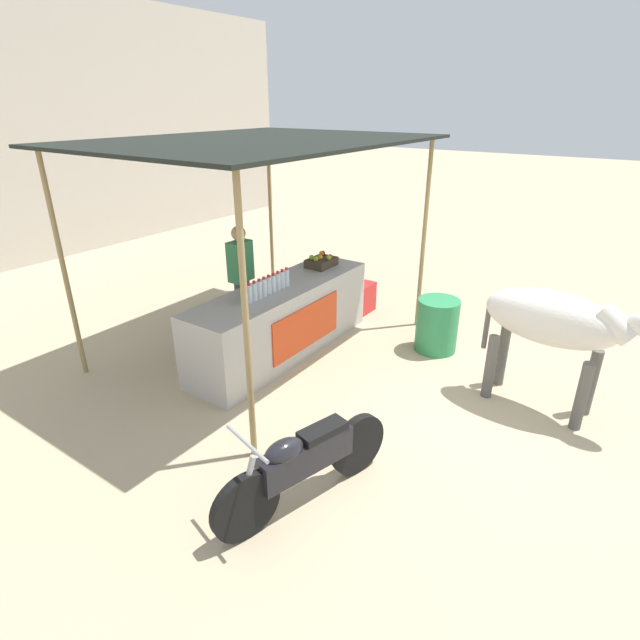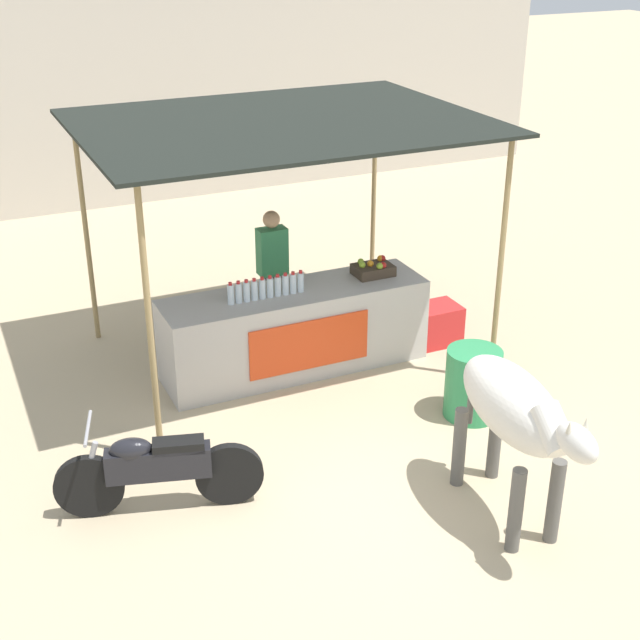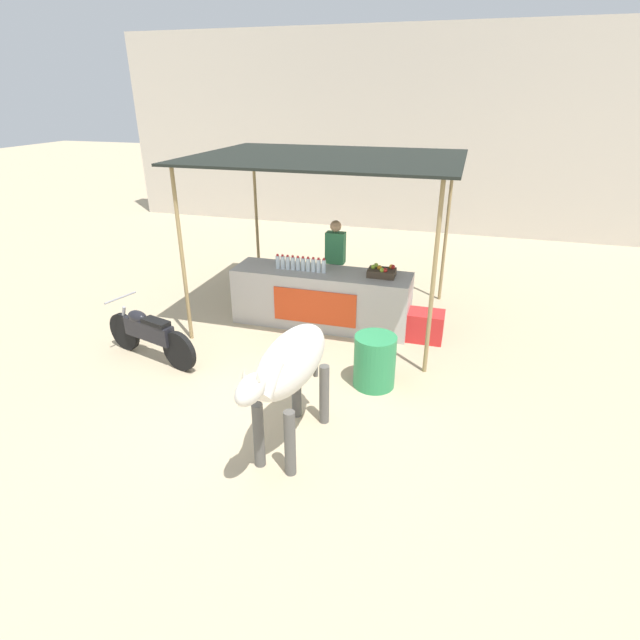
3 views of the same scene
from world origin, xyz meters
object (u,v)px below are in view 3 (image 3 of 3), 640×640
stall_counter (321,298)px  water_barrel (375,361)px  cooler_box (424,326)px  cow (290,367)px  motorcycle_parked (149,333)px  fruit_crate (382,272)px  vendor_behind_counter (335,264)px

stall_counter → water_barrel: (1.25, -1.70, -0.11)m
cooler_box → cow: size_ratio=0.33×
water_barrel → motorcycle_parked: 3.38m
cooler_box → water_barrel: water_barrel is taller
fruit_crate → vendor_behind_counter: (-0.96, 0.70, -0.18)m
vendor_behind_counter → motorcycle_parked: bearing=-128.9°
stall_counter → cooler_box: bearing=-3.1°
stall_counter → vendor_behind_counter: bearing=86.9°
fruit_crate → cow: 3.32m
fruit_crate → cow: cow is taller
motorcycle_parked → fruit_crate: bearing=32.3°
vendor_behind_counter → cow: vendor_behind_counter is taller
stall_counter → water_barrel: size_ratio=4.05×
cooler_box → cow: cow is taller
stall_counter → vendor_behind_counter: 0.84m
vendor_behind_counter → cooler_box: bearing=-26.2°
cooler_box → stall_counter: bearing=176.9°
stall_counter → water_barrel: 2.12m
cow → motorcycle_parked: (-2.71, 1.33, -0.60)m
vendor_behind_counter → cooler_box: vendor_behind_counter is taller
fruit_crate → stall_counter: bearing=-176.9°
cow → motorcycle_parked: cow is taller
fruit_crate → vendor_behind_counter: bearing=144.1°
cow → motorcycle_parked: size_ratio=1.05×
water_barrel → cow: bearing=-113.0°
fruit_crate → water_barrel: size_ratio=0.59×
fruit_crate → cow: (-0.41, -3.30, -0.00)m
stall_counter → fruit_crate: size_ratio=6.82×
cooler_box → vendor_behind_counter: bearing=153.8°
vendor_behind_counter → water_barrel: size_ratio=2.23×
fruit_crate → cooler_box: bearing=-11.2°
stall_counter → motorcycle_parked: stall_counter is taller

